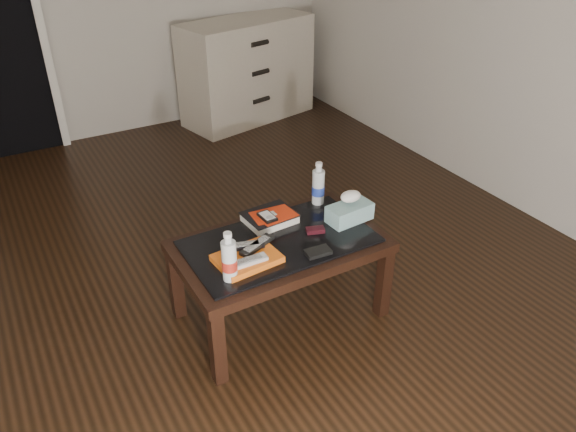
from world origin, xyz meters
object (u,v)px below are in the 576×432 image
Objects in this scene: water_bottle_left at (229,256)px; tissue_box at (349,213)px; coffee_table at (280,251)px; textbook at (270,218)px; dresser at (247,70)px; water_bottle_right at (318,183)px.

tissue_box is (0.73, 0.14, -0.07)m from water_bottle_left.
water_bottle_left is (-0.33, -0.15, 0.18)m from coffee_table.
tissue_box reaches higher than textbook.
dresser reaches higher than water_bottle_left.
coffee_table is 0.78× the size of dresser.
dresser is 2.69m from tissue_box.
water_bottle_right reaches higher than coffee_table.
water_bottle_right is (-0.75, -2.37, 0.13)m from dresser.
dresser is at bearing 72.41° from water_bottle_right.
water_bottle_right is (0.69, 0.37, 0.00)m from water_bottle_left.
textbook is 1.05× the size of water_bottle_left.
coffee_table is 4.35× the size of tissue_box.
water_bottle_right is at bearing 28.24° from water_bottle_left.
water_bottle_right is at bearing 3.85° from textbook.
dresser is at bearing 70.60° from tissue_box.
textbook is at bearing 41.43° from water_bottle_left.
tissue_box is (-0.71, -2.60, 0.06)m from dresser.
coffee_table is 0.46m from water_bottle_right.
water_bottle_left is (-0.37, -0.33, 0.10)m from textbook.
tissue_box reaches higher than coffee_table.
dresser reaches higher than coffee_table.
water_bottle_right is at bearing -120.03° from dresser.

